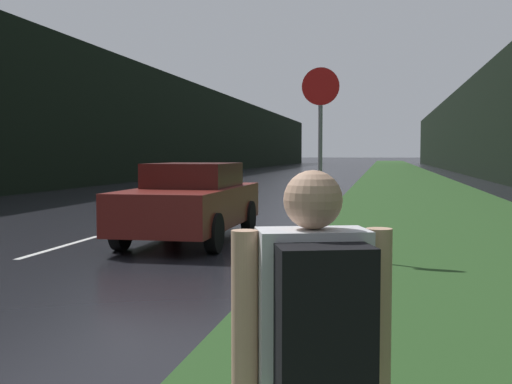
# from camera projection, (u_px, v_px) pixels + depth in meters

# --- Properties ---
(grass_verge) EXTENTS (6.00, 240.00, 0.02)m
(grass_verge) POSITION_uv_depth(u_px,v_px,m) (408.00, 183.00, 37.56)
(grass_verge) COLOR #26471E
(grass_verge) RESTS_ON ground_plane
(lane_stripe_c) EXTENTS (0.12, 3.00, 0.01)m
(lane_stripe_c) POSITION_uv_depth(u_px,v_px,m) (62.00, 246.00, 11.77)
(lane_stripe_c) COLOR silver
(lane_stripe_c) RESTS_ON ground_plane
(lane_stripe_d) EXTENTS (0.12, 3.00, 0.01)m
(lane_stripe_d) POSITION_uv_depth(u_px,v_px,m) (180.00, 212.00, 18.62)
(lane_stripe_d) COLOR silver
(lane_stripe_d) RESTS_ON ground_plane
(treeline_far_side) EXTENTS (2.00, 140.00, 7.41)m
(treeline_far_side) POSITION_uv_depth(u_px,v_px,m) (178.00, 128.00, 50.52)
(treeline_far_side) COLOR black
(treeline_far_side) RESTS_ON ground_plane
(treeline_near_side) EXTENTS (2.00, 140.00, 7.52)m
(treeline_near_side) POSITION_uv_depth(u_px,v_px,m) (489.00, 125.00, 45.95)
(treeline_near_side) COLOR black
(treeline_near_side) RESTS_ON ground_plane
(stop_sign) EXTENTS (0.61, 0.07, 3.10)m
(stop_sign) POSITION_uv_depth(u_px,v_px,m) (320.00, 146.00, 10.47)
(stop_sign) COLOR slate
(stop_sign) RESTS_ON ground_plane
(hitchhiker_with_backpack) EXTENTS (0.55, 0.48, 1.65)m
(hitchhiker_with_backpack) POSITION_uv_depth(u_px,v_px,m) (314.00, 371.00, 2.23)
(hitchhiker_with_backpack) COLOR navy
(hitchhiker_with_backpack) RESTS_ON ground_plane
(car_passing_near) EXTENTS (1.90, 4.57, 1.52)m
(car_passing_near) POSITION_uv_depth(u_px,v_px,m) (191.00, 201.00, 12.53)
(car_passing_near) COLOR maroon
(car_passing_near) RESTS_ON ground_plane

